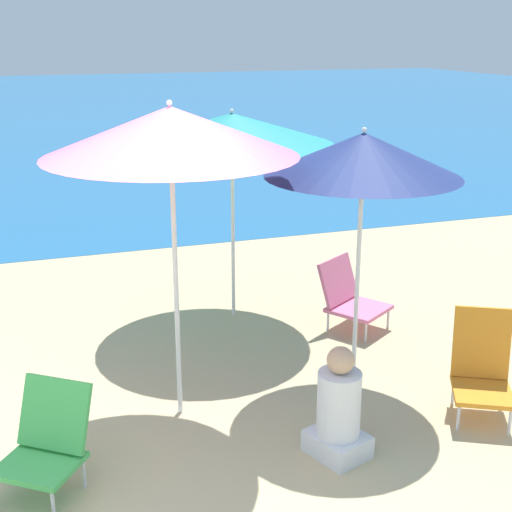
{
  "coord_description": "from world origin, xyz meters",
  "views": [
    {
      "loc": [
        -0.32,
        -3.63,
        2.82
      ],
      "look_at": [
        1.51,
        1.78,
        1.0
      ],
      "focal_mm": 50.0,
      "sensor_mm": 36.0,
      "label": 1
    }
  ],
  "objects_px": {
    "beach_chair_orange": "(482,366)",
    "beach_umbrella_navy": "(363,155)",
    "beach_umbrella_pink": "(170,132)",
    "beach_umbrella_teal": "(232,129)",
    "beach_chair_green": "(47,439)",
    "person_seated_near": "(339,412)",
    "beach_chair_pink": "(349,296)"
  },
  "relations": [
    {
      "from": "beach_chair_green",
      "to": "person_seated_near",
      "type": "bearing_deg",
      "value": 29.63
    },
    {
      "from": "beach_chair_orange",
      "to": "beach_chair_green",
      "type": "bearing_deg",
      "value": -152.52
    },
    {
      "from": "beach_umbrella_navy",
      "to": "beach_umbrella_pink",
      "type": "distance_m",
      "value": 1.51
    },
    {
      "from": "beach_chair_orange",
      "to": "beach_umbrella_pink",
      "type": "bearing_deg",
      "value": -170.07
    },
    {
      "from": "beach_umbrella_pink",
      "to": "beach_chair_orange",
      "type": "height_order",
      "value": "beach_umbrella_pink"
    },
    {
      "from": "beach_umbrella_pink",
      "to": "person_seated_near",
      "type": "relative_size",
      "value": 2.91
    },
    {
      "from": "person_seated_near",
      "to": "beach_chair_green",
      "type": "bearing_deg",
      "value": 152.97
    },
    {
      "from": "person_seated_near",
      "to": "beach_chair_pink",
      "type": "bearing_deg",
      "value": 42.33
    },
    {
      "from": "beach_umbrella_navy",
      "to": "beach_umbrella_teal",
      "type": "height_order",
      "value": "beach_umbrella_navy"
    },
    {
      "from": "beach_chair_orange",
      "to": "beach_chair_green",
      "type": "relative_size",
      "value": 1.14
    },
    {
      "from": "beach_umbrella_navy",
      "to": "beach_chair_orange",
      "type": "distance_m",
      "value": 1.84
    },
    {
      "from": "beach_chair_orange",
      "to": "beach_umbrella_navy",
      "type": "bearing_deg",
      "value": 160.99
    },
    {
      "from": "beach_chair_green",
      "to": "beach_chair_orange",
      "type": "bearing_deg",
      "value": 35.94
    },
    {
      "from": "beach_umbrella_teal",
      "to": "beach_chair_pink",
      "type": "bearing_deg",
      "value": -34.06
    },
    {
      "from": "beach_umbrella_navy",
      "to": "beach_chair_pink",
      "type": "bearing_deg",
      "value": 66.31
    },
    {
      "from": "beach_umbrella_navy",
      "to": "beach_umbrella_teal",
      "type": "xyz_separation_m",
      "value": [
        -0.52,
        1.73,
        0.0
      ]
    },
    {
      "from": "beach_chair_pink",
      "to": "beach_chair_green",
      "type": "bearing_deg",
      "value": 177.86
    },
    {
      "from": "beach_umbrella_navy",
      "to": "person_seated_near",
      "type": "relative_size",
      "value": 2.61
    },
    {
      "from": "beach_umbrella_pink",
      "to": "beach_chair_orange",
      "type": "distance_m",
      "value": 2.9
    },
    {
      "from": "beach_chair_green",
      "to": "person_seated_near",
      "type": "relative_size",
      "value": 0.87
    },
    {
      "from": "beach_umbrella_navy",
      "to": "beach_chair_orange",
      "type": "bearing_deg",
      "value": -47.21
    },
    {
      "from": "beach_umbrella_teal",
      "to": "beach_chair_green",
      "type": "distance_m",
      "value": 3.5
    },
    {
      "from": "beach_umbrella_navy",
      "to": "beach_chair_pink",
      "type": "height_order",
      "value": "beach_umbrella_navy"
    },
    {
      "from": "beach_umbrella_teal",
      "to": "beach_umbrella_pink",
      "type": "relative_size",
      "value": 0.89
    },
    {
      "from": "beach_chair_orange",
      "to": "person_seated_near",
      "type": "relative_size",
      "value": 0.99
    },
    {
      "from": "beach_chair_orange",
      "to": "beach_chair_pink",
      "type": "relative_size",
      "value": 1.04
    },
    {
      "from": "beach_chair_orange",
      "to": "person_seated_near",
      "type": "distance_m",
      "value": 1.3
    },
    {
      "from": "beach_umbrella_teal",
      "to": "beach_umbrella_pink",
      "type": "xyz_separation_m",
      "value": [
        -0.97,
        -1.76,
        0.24
      ]
    },
    {
      "from": "beach_umbrella_teal",
      "to": "beach_chair_orange",
      "type": "height_order",
      "value": "beach_umbrella_teal"
    },
    {
      "from": "beach_chair_orange",
      "to": "person_seated_near",
      "type": "xyz_separation_m",
      "value": [
        -1.28,
        -0.19,
        -0.05
      ]
    },
    {
      "from": "beach_chair_orange",
      "to": "person_seated_near",
      "type": "bearing_deg",
      "value": -143.18
    },
    {
      "from": "beach_umbrella_navy",
      "to": "beach_chair_orange",
      "type": "relative_size",
      "value": 2.64
    }
  ]
}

